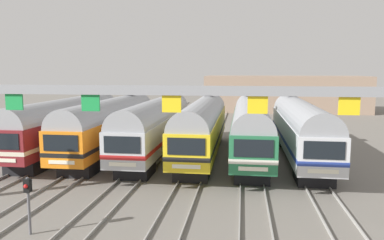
{
  "coord_description": "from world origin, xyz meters",
  "views": [
    {
      "loc": [
        5.24,
        -30.55,
        7.18
      ],
      "look_at": [
        0.93,
        1.21,
        2.91
      ],
      "focal_mm": 35.11,
      "sensor_mm": 36.0,
      "label": 1
    }
  ],
  "objects_px": {
    "commuter_train_stainless": "(156,124)",
    "yard_signal_mast": "(28,195)",
    "commuter_train_silver": "(300,127)",
    "commuter_train_maroon": "(68,122)",
    "catenary_gantry": "(131,110)",
    "commuter_train_orange": "(111,123)",
    "commuter_train_green": "(251,126)",
    "commuter_train_yellow": "(202,125)"
  },
  "relations": [
    {
      "from": "commuter_train_stainless",
      "to": "yard_signal_mast",
      "type": "distance_m",
      "value": 16.08
    },
    {
      "from": "commuter_train_silver",
      "to": "commuter_train_maroon",
      "type": "bearing_deg",
      "value": 180.0
    },
    {
      "from": "commuter_train_stainless",
      "to": "catenary_gantry",
      "type": "bearing_deg",
      "value": -81.7
    },
    {
      "from": "commuter_train_orange",
      "to": "yard_signal_mast",
      "type": "xyz_separation_m",
      "value": [
        1.97,
        -15.94,
        -0.88
      ]
    },
    {
      "from": "commuter_train_orange",
      "to": "commuter_train_stainless",
      "type": "height_order",
      "value": "commuter_train_orange"
    },
    {
      "from": "commuter_train_stainless",
      "to": "commuter_train_green",
      "type": "height_order",
      "value": "commuter_train_green"
    },
    {
      "from": "commuter_train_orange",
      "to": "commuter_train_stainless",
      "type": "relative_size",
      "value": 1.0
    },
    {
      "from": "commuter_train_yellow",
      "to": "commuter_train_orange",
      "type": "bearing_deg",
      "value": 180.0
    },
    {
      "from": "commuter_train_maroon",
      "to": "commuter_train_silver",
      "type": "bearing_deg",
      "value": 0.0
    },
    {
      "from": "commuter_train_maroon",
      "to": "commuter_train_orange",
      "type": "xyz_separation_m",
      "value": [
        3.94,
        0.0,
        0.0
      ]
    },
    {
      "from": "commuter_train_stainless",
      "to": "yard_signal_mast",
      "type": "xyz_separation_m",
      "value": [
        -1.97,
        -15.94,
        -0.88
      ]
    },
    {
      "from": "commuter_train_silver",
      "to": "commuter_train_green",
      "type": "bearing_deg",
      "value": 180.0
    },
    {
      "from": "commuter_train_silver",
      "to": "commuter_train_stainless",
      "type": "bearing_deg",
      "value": -179.98
    },
    {
      "from": "commuter_train_maroon",
      "to": "yard_signal_mast",
      "type": "relative_size",
      "value": 7.0
    },
    {
      "from": "commuter_train_yellow",
      "to": "catenary_gantry",
      "type": "xyz_separation_m",
      "value": [
        -1.97,
        -13.5,
        2.64
      ]
    },
    {
      "from": "commuter_train_stainless",
      "to": "commuter_train_silver",
      "type": "height_order",
      "value": "commuter_train_silver"
    },
    {
      "from": "commuter_train_maroon",
      "to": "commuter_train_silver",
      "type": "height_order",
      "value": "same"
    },
    {
      "from": "commuter_train_stainless",
      "to": "commuter_train_silver",
      "type": "bearing_deg",
      "value": 0.02
    },
    {
      "from": "commuter_train_orange",
      "to": "commuter_train_silver",
      "type": "height_order",
      "value": "same"
    },
    {
      "from": "commuter_train_orange",
      "to": "commuter_train_stainless",
      "type": "distance_m",
      "value": 3.94
    },
    {
      "from": "catenary_gantry",
      "to": "yard_signal_mast",
      "type": "distance_m",
      "value": 5.82
    },
    {
      "from": "commuter_train_maroon",
      "to": "commuter_train_green",
      "type": "relative_size",
      "value": 1.0
    },
    {
      "from": "catenary_gantry",
      "to": "yard_signal_mast",
      "type": "bearing_deg",
      "value": -148.16
    },
    {
      "from": "commuter_train_maroon",
      "to": "commuter_train_yellow",
      "type": "relative_size",
      "value": 1.0
    },
    {
      "from": "commuter_train_orange",
      "to": "commuter_train_green",
      "type": "bearing_deg",
      "value": 0.0
    },
    {
      "from": "commuter_train_green",
      "to": "commuter_train_silver",
      "type": "bearing_deg",
      "value": 0.0
    },
    {
      "from": "commuter_train_maroon",
      "to": "commuter_train_silver",
      "type": "xyz_separation_m",
      "value": [
        19.69,
        0.0,
        0.0
      ]
    },
    {
      "from": "commuter_train_maroon",
      "to": "commuter_train_stainless",
      "type": "distance_m",
      "value": 7.87
    },
    {
      "from": "commuter_train_orange",
      "to": "yard_signal_mast",
      "type": "distance_m",
      "value": 16.09
    },
    {
      "from": "commuter_train_stainless",
      "to": "commuter_train_yellow",
      "type": "distance_m",
      "value": 3.94
    },
    {
      "from": "commuter_train_silver",
      "to": "yard_signal_mast",
      "type": "distance_m",
      "value": 21.09
    },
    {
      "from": "commuter_train_silver",
      "to": "catenary_gantry",
      "type": "xyz_separation_m",
      "value": [
        -9.84,
        -13.5,
        2.64
      ]
    },
    {
      "from": "catenary_gantry",
      "to": "yard_signal_mast",
      "type": "height_order",
      "value": "catenary_gantry"
    },
    {
      "from": "commuter_train_stainless",
      "to": "yard_signal_mast",
      "type": "relative_size",
      "value": 7.0
    },
    {
      "from": "commuter_train_yellow",
      "to": "catenary_gantry",
      "type": "bearing_deg",
      "value": -98.3
    },
    {
      "from": "commuter_train_maroon",
      "to": "commuter_train_orange",
      "type": "distance_m",
      "value": 3.94
    },
    {
      "from": "commuter_train_green",
      "to": "commuter_train_silver",
      "type": "xyz_separation_m",
      "value": [
        3.94,
        0.0,
        0.0
      ]
    },
    {
      "from": "commuter_train_yellow",
      "to": "commuter_train_green",
      "type": "bearing_deg",
      "value": 0.0
    },
    {
      "from": "commuter_train_maroon",
      "to": "commuter_train_yellow",
      "type": "xyz_separation_m",
      "value": [
        11.81,
        0.0,
        0.0
      ]
    },
    {
      "from": "commuter_train_yellow",
      "to": "commuter_train_maroon",
      "type": "bearing_deg",
      "value": 180.0
    },
    {
      "from": "catenary_gantry",
      "to": "commuter_train_stainless",
      "type": "bearing_deg",
      "value": 98.3
    },
    {
      "from": "commuter_train_stainless",
      "to": "commuter_train_yellow",
      "type": "bearing_deg",
      "value": 0.06
    }
  ]
}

